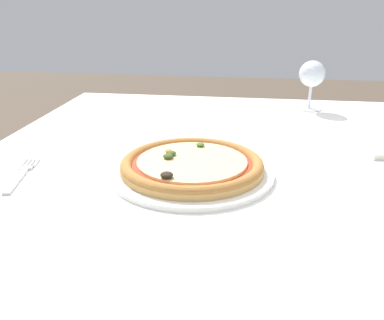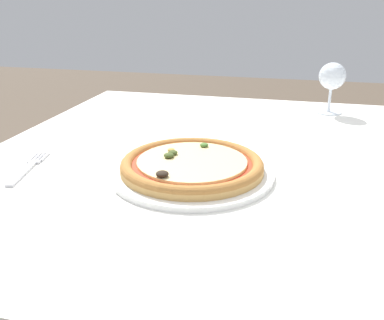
{
  "view_description": "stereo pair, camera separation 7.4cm",
  "coord_description": "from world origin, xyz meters",
  "px_view_note": "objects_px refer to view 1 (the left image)",
  "views": [
    {
      "loc": [
        -0.04,
        -0.85,
        1.07
      ],
      "look_at": [
        -0.15,
        -0.12,
        0.78
      ],
      "focal_mm": 40.0,
      "sensor_mm": 36.0,
      "label": 1
    },
    {
      "loc": [
        0.03,
        -0.84,
        1.07
      ],
      "look_at": [
        -0.15,
        -0.12,
        0.78
      ],
      "focal_mm": 40.0,
      "sensor_mm": 36.0,
      "label": 2
    }
  ],
  "objects_px": {
    "dining_table": "(268,193)",
    "pizza_plate": "(192,167)",
    "wine_glass_far_left": "(312,76)",
    "fork": "(22,174)"
  },
  "relations": [
    {
      "from": "dining_table",
      "to": "wine_glass_far_left",
      "type": "distance_m",
      "value": 0.47
    },
    {
      "from": "pizza_plate",
      "to": "wine_glass_far_left",
      "type": "height_order",
      "value": "wine_glass_far_left"
    },
    {
      "from": "dining_table",
      "to": "pizza_plate",
      "type": "bearing_deg",
      "value": -141.75
    },
    {
      "from": "dining_table",
      "to": "pizza_plate",
      "type": "relative_size",
      "value": 4.03
    },
    {
      "from": "pizza_plate",
      "to": "fork",
      "type": "bearing_deg",
      "value": -171.81
    },
    {
      "from": "pizza_plate",
      "to": "dining_table",
      "type": "bearing_deg",
      "value": 38.25
    },
    {
      "from": "fork",
      "to": "dining_table",
      "type": "bearing_deg",
      "value": 19.31
    },
    {
      "from": "dining_table",
      "to": "fork",
      "type": "distance_m",
      "value": 0.5
    },
    {
      "from": "dining_table",
      "to": "pizza_plate",
      "type": "xyz_separation_m",
      "value": [
        -0.15,
        -0.12,
        0.1
      ]
    },
    {
      "from": "pizza_plate",
      "to": "wine_glass_far_left",
      "type": "bearing_deg",
      "value": 62.94
    }
  ]
}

